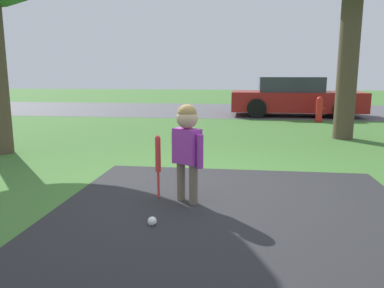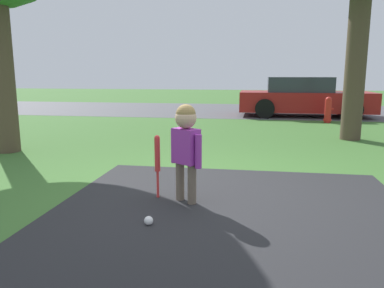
{
  "view_description": "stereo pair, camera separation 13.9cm",
  "coord_description": "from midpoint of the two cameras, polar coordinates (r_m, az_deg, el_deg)",
  "views": [
    {
      "loc": [
        0.49,
        -4.34,
        1.37
      ],
      "look_at": [
        -0.07,
        -0.08,
        0.57
      ],
      "focal_mm": 35.0,
      "sensor_mm": 36.0,
      "label": 1
    },
    {
      "loc": [
        0.62,
        -4.32,
        1.37
      ],
      "look_at": [
        -0.07,
        -0.08,
        0.57
      ],
      "focal_mm": 35.0,
      "sensor_mm": 36.0,
      "label": 2
    }
  ],
  "objects": [
    {
      "name": "child",
      "position": [
        3.96,
        0.07,
        0.69
      ],
      "size": [
        0.37,
        0.3,
        1.07
      ],
      "rotation": [
        0.0,
        0.0,
        -0.61
      ],
      "color": "#6B5B4C",
      "rests_on": "ground"
    },
    {
      "name": "baseball_bat",
      "position": [
        4.16,
        -4.35,
        -2.06
      ],
      "size": [
        0.06,
        0.06,
        0.72
      ],
      "color": "red",
      "rests_on": "ground"
    },
    {
      "name": "parked_car",
      "position": [
        13.04,
        16.93,
        6.76
      ],
      "size": [
        4.26,
        1.97,
        1.29
      ],
      "rotation": [
        0.0,
        0.0,
        -0.01
      ],
      "color": "maroon",
      "rests_on": "ground"
    },
    {
      "name": "sports_ball",
      "position": [
        3.54,
        -5.48,
        -11.55
      ],
      "size": [
        0.08,
        0.08,
        0.08
      ],
      "color": "white",
      "rests_on": "ground"
    },
    {
      "name": "street_strip",
      "position": [
        14.73,
        7.18,
        5.15
      ],
      "size": [
        40.0,
        6.0,
        0.01
      ],
      "color": "#4C4C51",
      "rests_on": "ground"
    },
    {
      "name": "ground_plane",
      "position": [
        4.58,
        1.97,
        -6.88
      ],
      "size": [
        60.0,
        60.0,
        0.0
      ],
      "primitive_type": "plane",
      "color": "#3D6B2D"
    },
    {
      "name": "fire_hydrant",
      "position": [
        11.49,
        20.34,
        4.87
      ],
      "size": [
        0.26,
        0.23,
        0.74
      ],
      "color": "red",
      "rests_on": "ground"
    }
  ]
}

